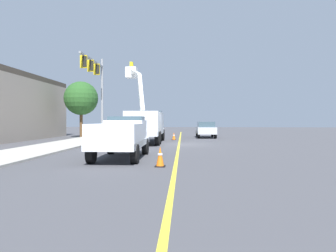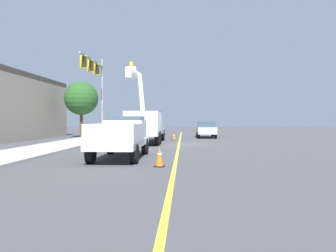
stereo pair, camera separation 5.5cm
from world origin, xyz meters
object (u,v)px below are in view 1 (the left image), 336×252
object	(u,v)px
passing_minivan	(206,128)
traffic_cone_leading	(160,157)
utility_bucket_truck	(146,123)
service_pickup_truck	(121,135)
traffic_cone_mid_front	(174,136)
traffic_signal_mast	(96,80)

from	to	relation	value
passing_minivan	traffic_cone_leading	bearing A→B (deg)	173.64
utility_bucket_truck	service_pickup_truck	bearing A→B (deg)	-177.12
service_pickup_truck	passing_minivan	xyz separation A→B (m)	(18.60, -4.55, -0.15)
passing_minivan	traffic_cone_leading	distance (m)	21.23
utility_bucket_truck	service_pickup_truck	size ratio (longest dim) A/B	1.46
passing_minivan	utility_bucket_truck	bearing A→B (deg)	147.53
traffic_cone_mid_front	traffic_signal_mast	size ratio (longest dim) A/B	0.09
traffic_signal_mast	service_pickup_truck	bearing A→B (deg)	-156.55
traffic_cone_leading	utility_bucket_truck	bearing A→B (deg)	11.80
service_pickup_truck	traffic_cone_leading	world-z (taller)	service_pickup_truck
traffic_cone_leading	traffic_signal_mast	world-z (taller)	traffic_signal_mast
traffic_cone_mid_front	passing_minivan	bearing A→B (deg)	-36.33
utility_bucket_truck	traffic_cone_mid_front	xyz separation A→B (m)	(3.78, -1.99, -1.26)
utility_bucket_truck	traffic_cone_leading	size ratio (longest dim) A/B	10.18
passing_minivan	traffic_cone_leading	xyz separation A→B (m)	(-21.09, 2.35, -0.57)
utility_bucket_truck	passing_minivan	bearing A→B (deg)	-32.47
utility_bucket_truck	passing_minivan	size ratio (longest dim) A/B	1.70
service_pickup_truck	passing_minivan	world-z (taller)	service_pickup_truck
utility_bucket_truck	passing_minivan	world-z (taller)	utility_bucket_truck
service_pickup_truck	traffic_cone_leading	xyz separation A→B (m)	(-2.49, -2.20, -0.72)
service_pickup_truck	utility_bucket_truck	bearing A→B (deg)	2.88
utility_bucket_truck	traffic_signal_mast	distance (m)	6.48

